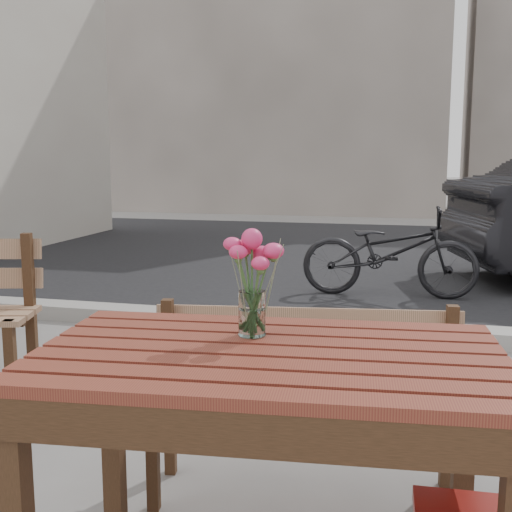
# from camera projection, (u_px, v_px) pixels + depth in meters

# --- Properties ---
(street) EXTENTS (30.00, 8.12, 0.12)m
(street) POSITION_uv_depth(u_px,v_px,m) (376.00, 281.00, 6.77)
(street) COLOR black
(street) RESTS_ON ground
(backdrop_buildings) EXTENTS (15.50, 4.00, 8.00)m
(backdrop_buildings) POSITION_uv_depth(u_px,v_px,m) (412.00, 58.00, 15.11)
(backdrop_buildings) COLOR slate
(backdrop_buildings) RESTS_ON ground
(main_table) EXTENTS (1.37, 0.88, 0.81)m
(main_table) POSITION_uv_depth(u_px,v_px,m) (269.00, 395.00, 1.82)
(main_table) COLOR maroon
(main_table) RESTS_ON ground
(main_bench) EXTENTS (1.30, 0.55, 0.78)m
(main_bench) POSITION_uv_depth(u_px,v_px,m) (306.00, 377.00, 2.56)
(main_bench) COLOR #835E44
(main_bench) RESTS_ON ground
(main_vase) EXTENTS (0.18, 0.18, 0.33)m
(main_vase) POSITION_uv_depth(u_px,v_px,m) (252.00, 270.00, 1.91)
(main_vase) COLOR white
(main_vase) RESTS_ON main_table
(bicycle) EXTENTS (1.67, 0.62, 0.87)m
(bicycle) POSITION_uv_depth(u_px,v_px,m) (389.00, 252.00, 6.12)
(bicycle) COLOR black
(bicycle) RESTS_ON ground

